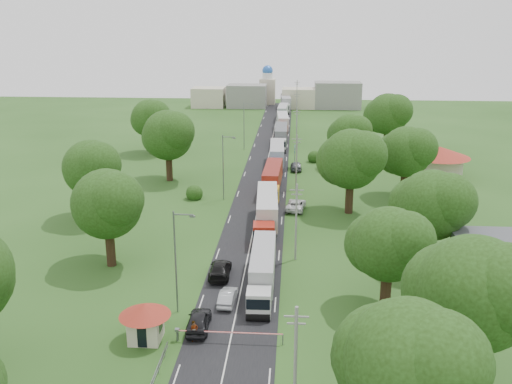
# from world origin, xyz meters

# --- Properties ---
(ground) EXTENTS (260.00, 260.00, 0.00)m
(ground) POSITION_xyz_m (0.00, 0.00, 0.00)
(ground) COLOR #244918
(ground) RESTS_ON ground
(road) EXTENTS (8.00, 200.00, 0.04)m
(road) POSITION_xyz_m (0.00, 20.00, 0.00)
(road) COLOR black
(road) RESTS_ON ground
(boom_barrier) EXTENTS (9.22, 0.35, 1.18)m
(boom_barrier) POSITION_xyz_m (-1.36, -25.00, 0.89)
(boom_barrier) COLOR slate
(boom_barrier) RESTS_ON ground
(guard_booth) EXTENTS (4.40, 4.40, 3.45)m
(guard_booth) POSITION_xyz_m (-7.20, -25.00, 2.16)
(guard_booth) COLOR beige
(guard_booth) RESTS_ON ground
(info_sign) EXTENTS (0.12, 3.10, 4.10)m
(info_sign) POSITION_xyz_m (5.20, 35.00, 3.00)
(info_sign) COLOR slate
(info_sign) RESTS_ON ground
(pole_0) EXTENTS (1.60, 0.24, 9.00)m
(pole_0) POSITION_xyz_m (5.50, -35.00, 4.68)
(pole_0) COLOR gray
(pole_0) RESTS_ON ground
(pole_1) EXTENTS (1.60, 0.24, 9.00)m
(pole_1) POSITION_xyz_m (5.50, -7.00, 4.68)
(pole_1) COLOR gray
(pole_1) RESTS_ON ground
(pole_2) EXTENTS (1.60, 0.24, 9.00)m
(pole_2) POSITION_xyz_m (5.50, 21.00, 4.68)
(pole_2) COLOR gray
(pole_2) RESTS_ON ground
(pole_3) EXTENTS (1.60, 0.24, 9.00)m
(pole_3) POSITION_xyz_m (5.50, 49.00, 4.68)
(pole_3) COLOR gray
(pole_3) RESTS_ON ground
(pole_4) EXTENTS (1.60, 0.24, 9.00)m
(pole_4) POSITION_xyz_m (5.50, 77.00, 4.68)
(pole_4) COLOR gray
(pole_4) RESTS_ON ground
(pole_5) EXTENTS (1.60, 0.24, 9.00)m
(pole_5) POSITION_xyz_m (5.50, 105.00, 4.68)
(pole_5) COLOR gray
(pole_5) RESTS_ON ground
(lamp_0) EXTENTS (2.03, 0.22, 10.00)m
(lamp_0) POSITION_xyz_m (-5.35, -20.00, 5.55)
(lamp_0) COLOR slate
(lamp_0) RESTS_ON ground
(lamp_1) EXTENTS (2.03, 0.22, 10.00)m
(lamp_1) POSITION_xyz_m (-5.35, 15.00, 5.55)
(lamp_1) COLOR slate
(lamp_1) RESTS_ON ground
(lamp_2) EXTENTS (2.03, 0.22, 10.00)m
(lamp_2) POSITION_xyz_m (-5.35, 50.00, 5.55)
(lamp_2) COLOR slate
(lamp_2) RESTS_ON ground
(tree_0) EXTENTS (8.80, 8.80, 11.07)m
(tree_0) POSITION_xyz_m (11.99, -37.84, 7.22)
(tree_0) COLOR #382616
(tree_0) RESTS_ON ground
(tree_1) EXTENTS (9.60, 9.60, 12.05)m
(tree_1) POSITION_xyz_m (17.99, -29.83, 7.85)
(tree_1) COLOR #382616
(tree_1) RESTS_ON ground
(tree_2) EXTENTS (8.00, 8.00, 10.10)m
(tree_2) POSITION_xyz_m (13.99, -17.86, 6.60)
(tree_2) COLOR #382616
(tree_2) RESTS_ON ground
(tree_3) EXTENTS (8.80, 8.80, 11.07)m
(tree_3) POSITION_xyz_m (19.99, -7.84, 7.22)
(tree_3) COLOR #382616
(tree_3) RESTS_ON ground
(tree_4) EXTENTS (9.60, 9.60, 12.05)m
(tree_4) POSITION_xyz_m (12.99, 10.17, 7.85)
(tree_4) COLOR #382616
(tree_4) RESTS_ON ground
(tree_5) EXTENTS (8.80, 8.80, 11.07)m
(tree_5) POSITION_xyz_m (21.99, 18.16, 7.22)
(tree_5) COLOR #382616
(tree_5) RESTS_ON ground
(tree_6) EXTENTS (8.00, 8.00, 10.10)m
(tree_6) POSITION_xyz_m (14.99, 35.14, 6.60)
(tree_6) COLOR #382616
(tree_6) RESTS_ON ground
(tree_7) EXTENTS (9.60, 9.60, 12.05)m
(tree_7) POSITION_xyz_m (23.99, 50.17, 7.85)
(tree_7) COLOR #382616
(tree_7) RESTS_ON ground
(tree_10) EXTENTS (8.80, 8.80, 11.07)m
(tree_10) POSITION_xyz_m (-15.01, -9.84, 7.22)
(tree_10) COLOR #382616
(tree_10) RESTS_ON ground
(tree_11) EXTENTS (8.80, 8.80, 11.07)m
(tree_11) POSITION_xyz_m (-22.01, 5.16, 7.22)
(tree_11) COLOR #382616
(tree_11) RESTS_ON ground
(tree_12) EXTENTS (9.60, 9.60, 12.05)m
(tree_12) POSITION_xyz_m (-16.01, 25.17, 7.85)
(tree_12) COLOR #382616
(tree_12) RESTS_ON ground
(tree_13) EXTENTS (8.80, 8.80, 11.07)m
(tree_13) POSITION_xyz_m (-24.01, 45.16, 7.22)
(tree_13) COLOR #382616
(tree_13) RESTS_ON ground
(house_brick) EXTENTS (8.60, 6.60, 5.20)m
(house_brick) POSITION_xyz_m (26.00, -12.00, 2.65)
(house_brick) COLOR maroon
(house_brick) RESTS_ON ground
(house_cream) EXTENTS (10.08, 10.08, 5.80)m
(house_cream) POSITION_xyz_m (30.00, 30.00, 3.64)
(house_cream) COLOR beige
(house_cream) RESTS_ON ground
(distant_town) EXTENTS (52.00, 8.00, 8.00)m
(distant_town) POSITION_xyz_m (0.68, 110.00, 3.49)
(distant_town) COLOR gray
(distant_town) RESTS_ON ground
(church) EXTENTS (5.00, 5.00, 12.30)m
(church) POSITION_xyz_m (-4.00, 118.00, 5.39)
(church) COLOR beige
(church) RESTS_ON ground
(truck_0) EXTENTS (2.49, 13.68, 3.79)m
(truck_0) POSITION_xyz_m (2.16, -14.43, 2.01)
(truck_0) COLOR silver
(truck_0) RESTS_ON ground
(truck_1) EXTENTS (3.25, 15.61, 4.31)m
(truck_1) POSITION_xyz_m (1.70, 3.04, 2.29)
(truck_1) COLOR #A82113
(truck_1) RESTS_ON ground
(truck_2) EXTENTS (2.89, 14.72, 4.07)m
(truck_2) POSITION_xyz_m (1.76, 19.03, 2.16)
(truck_2) COLOR orange
(truck_2) RESTS_ON ground
(truck_3) EXTENTS (2.90, 14.81, 4.10)m
(truck_3) POSITION_xyz_m (1.90, 35.32, 2.17)
(truck_3) COLOR navy
(truck_3) RESTS_ON ground
(truck_4) EXTENTS (2.76, 14.93, 4.14)m
(truck_4) POSITION_xyz_m (2.16, 53.90, 2.19)
(truck_4) COLOR silver
(truck_4) RESTS_ON ground
(truck_5) EXTENTS (3.22, 14.56, 4.02)m
(truck_5) POSITION_xyz_m (2.11, 70.57, 2.13)
(truck_5) COLOR red
(truck_5) RESTS_ON ground
(truck_6) EXTENTS (2.81, 13.90, 3.84)m
(truck_6) POSITION_xyz_m (1.73, 87.07, 2.04)
(truck_6) COLOR #215839
(truck_6) RESTS_ON ground
(truck_7) EXTENTS (3.38, 15.49, 4.28)m
(truck_7) POSITION_xyz_m (2.17, 103.91, 2.27)
(truck_7) COLOR silver
(truck_7) RESTS_ON ground
(car_lane_front) EXTENTS (2.09, 4.90, 1.65)m
(car_lane_front) POSITION_xyz_m (-3.00, -22.97, 0.82)
(car_lane_front) COLOR black
(car_lane_front) RESTS_ON ground
(car_lane_mid) EXTENTS (1.64, 4.19, 1.36)m
(car_lane_mid) POSITION_xyz_m (-1.00, -18.00, 0.68)
(car_lane_mid) COLOR #A4A7AC
(car_lane_mid) RESTS_ON ground
(car_lane_rear) EXTENTS (2.32, 5.45, 1.57)m
(car_lane_rear) POSITION_xyz_m (-2.51, -12.00, 0.78)
(car_lane_rear) COLOR black
(car_lane_rear) RESTS_ON ground
(car_verge_near) EXTENTS (3.21, 5.71, 1.51)m
(car_verge_near) POSITION_xyz_m (5.50, 10.80, 0.75)
(car_verge_near) COLOR silver
(car_verge_near) RESTS_ON ground
(car_verge_far) EXTENTS (2.14, 4.82, 1.61)m
(car_verge_far) POSITION_xyz_m (5.50, 33.41, 0.81)
(car_verge_far) COLOR #575A5F
(car_verge_far) RESTS_ON ground
(pedestrian_near) EXTENTS (0.82, 0.75, 1.87)m
(pedestrian_near) POSITION_xyz_m (-3.05, -24.93, 0.94)
(pedestrian_near) COLOR gray
(pedestrian_near) RESTS_ON ground
(pedestrian_booth) EXTENTS (0.95, 0.98, 1.59)m
(pedestrian_booth) POSITION_xyz_m (-6.50, -22.00, 0.79)
(pedestrian_booth) COLOR gray
(pedestrian_booth) RESTS_ON ground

